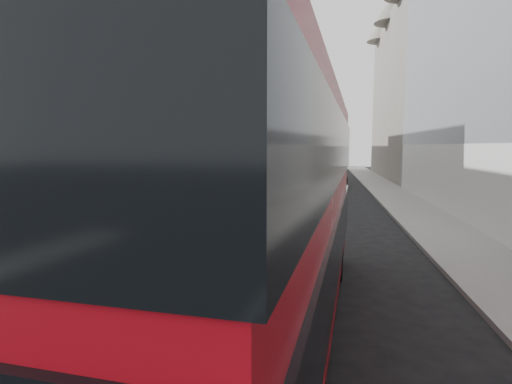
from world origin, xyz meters
The scene contains 12 objects.
sidewalk_right centered at (7.50, 25.00, 0.07)m, with size 3.00×80.00×0.15m, color slate.
sidewalk_left centered at (-8.00, 25.00, 0.07)m, with size 2.00×80.00×0.15m, color slate.
building_modern_block centered at (11.47, 21.00, 9.90)m, with size 5.03×22.00×20.00m.
building_victorian centered at (11.38, 44.00, 9.66)m, with size 6.50×24.00×21.00m.
building_left_mid centered at (-11.50, 30.00, 7.00)m, with size 5.00×24.00×14.00m, color black.
building_left_far centered at (-11.50, 52.00, 6.50)m, with size 5.00×20.00×13.00m, color slate.
street_lamp centered at (-8.22, 18.00, 4.18)m, with size 1.06×0.22×7.00m.
red_bus centered at (1.47, 3.18, 2.65)m, with size 3.67×12.00×4.78m.
grey_bus centered at (0.80, 40.44, 1.89)m, with size 3.74×11.12×3.53m.
car_a centered at (1.90, 17.31, 0.71)m, with size 1.67×4.16×1.42m, color black.
car_b centered at (1.10, 22.39, 0.67)m, with size 1.42×4.08×1.34m, color gray.
car_c centered at (3.46, 32.29, 0.72)m, with size 2.02×4.96×1.44m, color black.
Camera 1 is at (2.60, -4.09, 3.70)m, focal length 28.00 mm.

